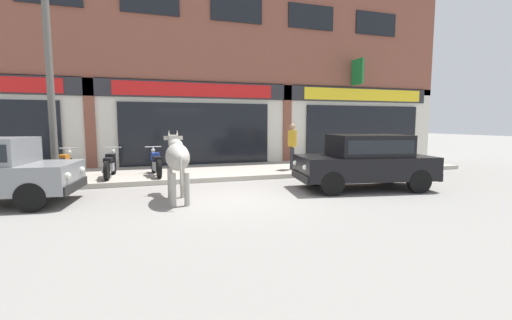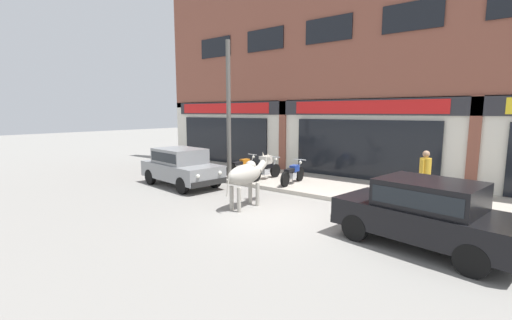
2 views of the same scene
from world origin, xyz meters
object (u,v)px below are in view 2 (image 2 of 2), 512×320
motorcycle_1 (266,170)px  car_0 (425,210)px  pedestrian (425,171)px  car_1 (181,165)px  utility_pole (229,111)px  cow (247,175)px  motorcycle_2 (293,174)px  motorcycle_0 (242,167)px

motorcycle_1 → car_0: bearing=-26.9°
pedestrian → car_1: bearing=-164.0°
motorcycle_1 → pedestrian: bearing=-1.3°
car_0 → utility_pole: size_ratio=0.69×
cow → motorcycle_2: bearing=96.6°
motorcycle_2 → car_0: bearing=-31.9°
motorcycle_1 → car_1: bearing=-132.3°
motorcycle_1 → utility_pole: (-1.28, -0.79, 2.37)m
cow → car_1: (-3.96, 0.78, -0.19)m
utility_pole → car_0: bearing=-18.0°
car_1 → motorcycle_1: (2.26, 2.49, -0.29)m
cow → motorcycle_0: size_ratio=1.19×
pedestrian → utility_pole: utility_pole is taller
motorcycle_0 → motorcycle_1: 1.30m
car_0 → motorcycle_1: size_ratio=2.09×
car_0 → motorcycle_1: 7.43m
car_1 → motorcycle_0: (0.96, 2.56, -0.29)m
motorcycle_1 → utility_pole: bearing=-148.4°
motorcycle_0 → motorcycle_1: bearing=-3.3°
motorcycle_2 → pedestrian: size_ratio=1.13×
motorcycle_1 → motorcycle_2: bearing=-3.0°
car_1 → utility_pole: utility_pole is taller
pedestrian → cow: bearing=-143.5°
car_0 → pedestrian: size_ratio=2.37×
car_1 → pedestrian: pedestrian is taller
car_0 → utility_pole: utility_pole is taller
car_1 → pedestrian: bearing=16.0°
cow → motorcycle_2: (-0.37, 3.19, -0.48)m
car_1 → motorcycle_2: (3.59, 2.42, -0.29)m
car_0 → motorcycle_2: (-5.29, 3.29, -0.29)m
motorcycle_1 → pedestrian: pedestrian is taller
motorcycle_0 → motorcycle_1: same height
car_1 → pedestrian: (8.19, 2.35, 0.31)m
car_1 → motorcycle_1: size_ratio=2.07×
car_0 → car_1: same height
motorcycle_2 → pedestrian: bearing=-0.9°
motorcycle_2 → utility_pole: size_ratio=0.33×
car_0 → motorcycle_0: (-7.92, 3.43, -0.29)m
motorcycle_1 → motorcycle_2: size_ratio=1.00×
cow → motorcycle_2: 3.25m
car_1 → motorcycle_2: 4.34m
cow → motorcycle_1: size_ratio=1.19×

